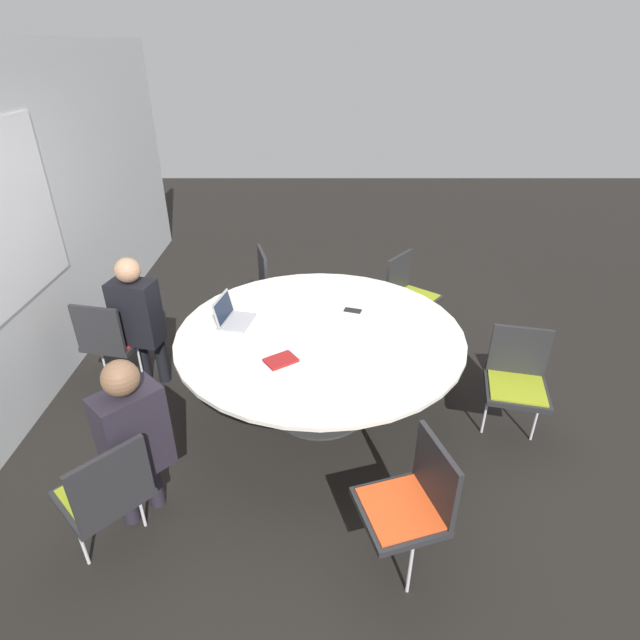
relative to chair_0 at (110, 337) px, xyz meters
name	(u,v)px	position (x,y,z in m)	size (l,w,h in m)	color
ground_plane	(320,408)	(-0.30, -1.75, -0.51)	(16.00, 16.00, 0.00)	black
conference_table	(320,342)	(-0.30, -1.75, 0.13)	(2.18, 2.18, 0.74)	#333333
chair_0	(110,337)	(0.00, 0.00, 0.00)	(0.50, 0.52, 0.85)	#262628
chair_1	(106,490)	(-1.63, -0.57, 0.00)	(0.61, 0.61, 0.85)	#262628
chair_2	(412,499)	(-1.69, -2.24, 0.00)	(0.54, 0.53, 0.85)	#262628
chair_3	(517,377)	(-0.57, -3.20, 0.00)	(0.51, 0.52, 0.85)	#262628
chair_4	(409,291)	(0.89, -2.63, 0.00)	(0.61, 0.60, 0.85)	#262628
chair_5	(276,281)	(1.10, -1.29, 0.00)	(0.54, 0.52, 0.85)	#262628
person_0	(138,315)	(0.03, -0.25, 0.19)	(0.31, 0.40, 1.20)	black
person_1	(133,434)	(-1.40, -0.68, 0.19)	(0.41, 0.41, 1.20)	#231E28
laptop	(231,316)	(-0.15, -1.06, 0.28)	(0.35, 0.30, 0.21)	#99999E
spiral_notebook	(281,360)	(-0.70, -1.48, 0.24)	(0.24, 0.26, 0.02)	maroon
cell_phone	(353,310)	(0.03, -2.02, 0.23)	(0.11, 0.15, 0.01)	black
handbag	(511,372)	(0.02, -3.42, -0.37)	(0.36, 0.16, 0.28)	#661E56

